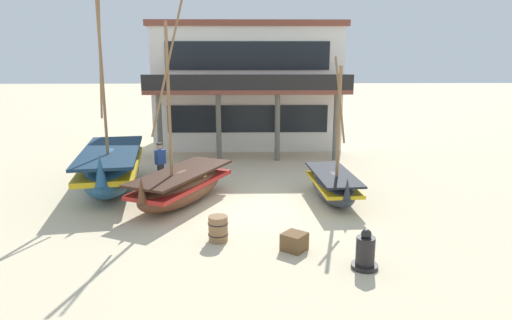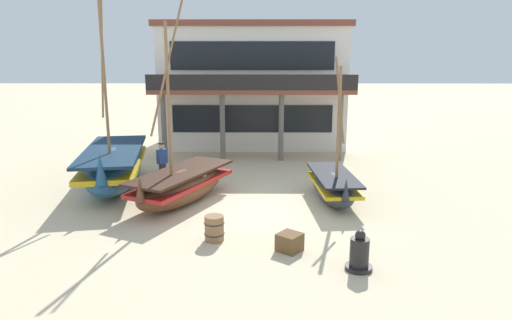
% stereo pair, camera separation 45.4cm
% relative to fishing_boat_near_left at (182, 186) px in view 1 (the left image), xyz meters
% --- Properties ---
extents(ground_plane, '(120.00, 120.00, 0.00)m').
position_rel_fishing_boat_near_left_xyz_m(ground_plane, '(2.49, -0.57, -0.64)').
color(ground_plane, beige).
extents(fishing_boat_near_left, '(3.26, 4.61, 6.58)m').
position_rel_fishing_boat_near_left_xyz_m(fishing_boat_near_left, '(0.00, 0.00, 0.00)').
color(fishing_boat_near_left, brown).
rests_on(fishing_boat_near_left, ground).
extents(fishing_boat_centre_large, '(2.88, 5.97, 7.55)m').
position_rel_fishing_boat_near_left_xyz_m(fishing_boat_centre_large, '(-2.81, 1.80, 0.19)').
color(fishing_boat_centre_large, '#23517A').
rests_on(fishing_boat_centre_large, ground).
extents(fishing_boat_far_right, '(1.49, 3.61, 4.84)m').
position_rel_fishing_boat_near_left_xyz_m(fishing_boat_far_right, '(5.12, 0.25, -0.08)').
color(fishing_boat_far_right, '#2D333D').
rests_on(fishing_boat_far_right, ground).
extents(fisherman_by_hull, '(0.41, 0.41, 1.68)m').
position_rel_fishing_boat_near_left_xyz_m(fisherman_by_hull, '(-1.05, 2.08, 0.20)').
color(fisherman_by_hull, '#33333D').
rests_on(fisherman_by_hull, ground).
extents(capstan_winch, '(0.64, 0.64, 0.98)m').
position_rel_fishing_boat_near_left_xyz_m(capstan_winch, '(4.94, -4.90, -0.25)').
color(capstan_winch, black).
rests_on(capstan_winch, ground).
extents(wooden_barrel, '(0.56, 0.56, 0.70)m').
position_rel_fishing_boat_near_left_xyz_m(wooden_barrel, '(1.39, -3.18, -0.29)').
color(wooden_barrel, olive).
rests_on(wooden_barrel, ground).
extents(cargo_crate, '(0.78, 0.78, 0.46)m').
position_rel_fishing_boat_near_left_xyz_m(cargo_crate, '(3.38, -3.84, -0.41)').
color(cargo_crate, brown).
rests_on(cargo_crate, ground).
extents(harbor_building_main, '(9.89, 7.28, 6.48)m').
position_rel_fishing_boat_near_left_xyz_m(harbor_building_main, '(2.27, 10.66, 2.61)').
color(harbor_building_main, white).
rests_on(harbor_building_main, ground).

